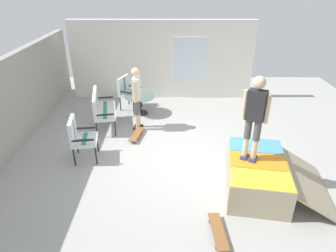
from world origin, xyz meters
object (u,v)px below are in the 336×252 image
(patio_table, at_px, (140,101))
(skateboard_by_bench, at_px, (136,134))
(skate_ramp, at_px, (258,174))
(person_skater, at_px, (255,114))
(skateboard_spare, at_px, (218,231))
(person_watching, at_px, (137,94))
(patio_bench, at_px, (101,107))
(patio_chair_near_house, at_px, (127,90))
(patio_chair_by_wall, at_px, (79,135))

(patio_table, xyz_separation_m, skateboard_by_bench, (-1.49, -0.02, -0.32))
(skate_ramp, distance_m, person_skater, 1.30)
(person_skater, xyz_separation_m, skateboard_spare, (-1.30, 0.73, -1.51))
(patio_table, distance_m, person_watching, 1.15)
(skate_ramp, bearing_deg, person_watching, 45.36)
(patio_table, bearing_deg, person_skater, -145.12)
(patio_bench, xyz_separation_m, patio_table, (0.91, -0.99, -0.21))
(person_watching, bearing_deg, person_skater, -136.08)
(patio_chair_near_house, relative_size, person_skater, 0.62)
(patio_chair_near_house, bearing_deg, patio_chair_by_wall, 166.56)
(skate_ramp, height_order, skateboard_spare, skate_ramp)
(skate_ramp, distance_m, skateboard_by_bench, 3.32)
(patio_chair_near_house, distance_m, skateboard_spare, 5.64)
(patio_bench, distance_m, patio_table, 1.36)
(patio_bench, distance_m, person_watching, 1.08)
(patio_chair_near_house, xyz_separation_m, skateboard_by_bench, (-1.92, -0.46, -0.53))
(patio_bench, bearing_deg, person_skater, -126.91)
(patio_bench, height_order, patio_table, patio_bench)
(skate_ramp, bearing_deg, patio_bench, 53.85)
(patio_chair_near_house, xyz_separation_m, patio_table, (-0.43, -0.43, -0.21))
(patio_bench, bearing_deg, skateboard_spare, -145.30)
(skate_ramp, height_order, patio_table, skate_ramp)
(person_skater, height_order, skateboard_by_bench, person_skater)
(skate_ramp, bearing_deg, skateboard_by_bench, 51.63)
(person_watching, bearing_deg, patio_chair_near_house, 17.79)
(patio_chair_by_wall, distance_m, person_watching, 1.96)
(patio_bench, relative_size, patio_chair_by_wall, 1.31)
(patio_bench, xyz_separation_m, skateboard_by_bench, (-0.58, -1.01, -0.53))
(skate_ramp, height_order, person_watching, person_watching)
(skateboard_by_bench, height_order, skateboard_spare, same)
(patio_chair_by_wall, xyz_separation_m, patio_table, (2.51, -1.14, -0.21))
(person_skater, bearing_deg, person_watching, 43.92)
(skateboard_spare, bearing_deg, person_watching, 23.71)
(skateboard_by_bench, distance_m, skateboard_spare, 3.67)
(patio_bench, distance_m, skateboard_spare, 4.72)
(person_watching, relative_size, skateboard_spare, 2.12)
(patio_chair_near_house, relative_size, patio_chair_by_wall, 1.00)
(skate_ramp, height_order, person_skater, person_skater)
(person_watching, xyz_separation_m, skateboard_by_bench, (-0.51, -0.00, -0.92))
(person_skater, distance_m, skateboard_by_bench, 3.45)
(skate_ramp, xyz_separation_m, patio_table, (3.54, 2.62, 0.08))
(patio_table, bearing_deg, patio_chair_near_house, 45.14)
(patio_bench, height_order, skateboard_by_bench, patio_bench)
(patio_chair_by_wall, height_order, patio_table, patio_chair_by_wall)
(skateboard_spare, bearing_deg, person_skater, -29.41)
(skate_ramp, xyz_separation_m, patio_chair_near_house, (3.97, 3.05, 0.29))
(patio_chair_near_house, height_order, patio_table, patio_chair_near_house)
(patio_chair_near_house, relative_size, person_watching, 0.59)
(patio_chair_by_wall, bearing_deg, skateboard_by_bench, -48.56)
(skateboard_spare, bearing_deg, patio_bench, 34.70)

